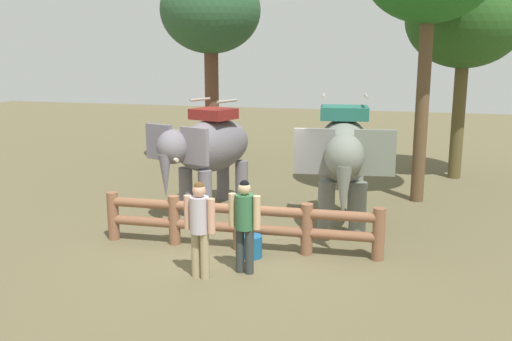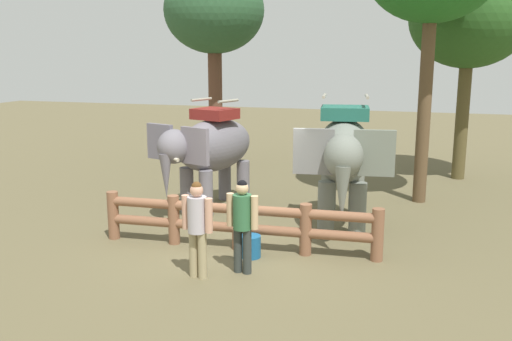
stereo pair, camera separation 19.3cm
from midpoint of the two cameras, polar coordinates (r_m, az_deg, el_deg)
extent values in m
plane|color=brown|center=(11.56, -1.54, -8.17)|extent=(60.00, 60.00, 0.00)
cylinder|color=brown|center=(12.49, -13.95, -4.46)|extent=(0.24, 0.24, 1.05)
cylinder|color=brown|center=(11.92, -7.94, -5.00)|extent=(0.24, 0.24, 1.05)
cylinder|color=brown|center=(11.49, -1.39, -5.53)|extent=(0.24, 0.24, 1.05)
cylinder|color=brown|center=(11.22, 5.59, -6.02)|extent=(0.24, 0.24, 1.05)
cylinder|color=brown|center=(11.12, 12.80, -6.43)|extent=(0.24, 0.24, 1.05)
cylinder|color=brown|center=(11.51, -1.38, -5.89)|extent=(5.61, 0.51, 0.20)
cylinder|color=brown|center=(11.39, -1.39, -3.97)|extent=(5.61, 0.51, 0.20)
cylinder|color=slate|center=(13.85, -4.73, -2.33)|extent=(0.34, 0.34, 1.15)
cylinder|color=slate|center=(14.25, -6.69, -1.96)|extent=(0.34, 0.34, 1.15)
cylinder|color=slate|center=(15.04, -0.95, -1.15)|extent=(0.34, 0.34, 1.15)
cylinder|color=slate|center=(15.41, -2.86, -0.84)|extent=(0.34, 0.34, 1.15)
ellipsoid|color=slate|center=(14.42, -3.80, 2.63)|extent=(1.90, 2.82, 1.34)
ellipsoid|color=slate|center=(13.25, -7.96, 2.46)|extent=(0.96, 1.05, 0.82)
cube|color=slate|center=(12.95, -5.83, 2.51)|extent=(0.76, 0.35, 0.86)
cube|color=slate|center=(13.70, -9.37, 2.92)|extent=(0.76, 0.35, 0.86)
cone|color=slate|center=(13.16, -8.77, -0.55)|extent=(0.31, 0.31, 1.05)
cone|color=beige|center=(13.03, -8.09, 1.24)|extent=(0.36, 0.20, 0.15)
cone|color=beige|center=(13.24, -9.05, 1.37)|extent=(0.36, 0.20, 0.15)
cube|color=maroon|center=(14.31, -3.85, 5.81)|extent=(1.20, 1.12, 0.27)
cylinder|color=#A59E8C|center=(14.01, -2.45, 7.11)|extent=(0.30, 0.76, 0.07)
cylinder|color=#A59E8C|center=(14.56, -5.22, 7.25)|extent=(0.30, 0.76, 0.07)
cylinder|color=slate|center=(12.36, 10.78, -4.03)|extent=(0.37, 0.37, 1.24)
cylinder|color=slate|center=(12.35, 7.61, -3.93)|extent=(0.37, 0.37, 1.24)
cylinder|color=slate|center=(13.98, 10.61, -2.17)|extent=(0.37, 0.37, 1.24)
cylinder|color=slate|center=(13.97, 7.81, -2.08)|extent=(0.37, 0.37, 1.24)
ellipsoid|color=slate|center=(12.91, 9.37, 2.00)|extent=(1.61, 2.93, 1.45)
ellipsoid|color=slate|center=(11.26, 9.42, 1.49)|extent=(0.91, 1.03, 0.88)
cube|color=slate|center=(11.38, 12.46, 1.75)|extent=(0.84, 0.24, 0.93)
cube|color=slate|center=(11.37, 6.39, 1.95)|extent=(0.84, 0.24, 0.93)
cone|color=slate|center=(11.09, 9.30, -2.41)|extent=(0.33, 0.33, 1.14)
cube|color=#216352|center=(12.80, 9.51, 5.83)|extent=(1.17, 1.07, 0.29)
cylinder|color=#A59E8C|center=(12.78, 11.71, 7.42)|extent=(0.19, 0.84, 0.07)
cylinder|color=#A59E8C|center=(12.77, 7.42, 7.56)|extent=(0.19, 0.84, 0.07)
cylinder|color=#2F3633|center=(10.27, -0.37, -8.29)|extent=(0.16, 0.16, 0.84)
cylinder|color=#2F3633|center=(10.35, -1.32, -8.14)|extent=(0.16, 0.16, 0.84)
cylinder|color=#30663F|center=(10.08, -0.86, -4.26)|extent=(0.38, 0.38, 0.64)
cylinder|color=tan|center=(9.98, 0.41, -4.32)|extent=(0.14, 0.14, 0.61)
cylinder|color=tan|center=(10.18, -2.10, -4.02)|extent=(0.14, 0.14, 0.61)
sphere|color=tan|center=(9.97, -0.87, -1.84)|extent=(0.23, 0.23, 0.23)
sphere|color=black|center=(9.95, -0.87, -1.48)|extent=(0.18, 0.18, 0.18)
cylinder|color=tan|center=(10.10, -4.95, -8.67)|extent=(0.16, 0.16, 0.85)
cylinder|color=tan|center=(10.20, -5.84, -8.48)|extent=(0.16, 0.16, 0.85)
cylinder|color=#B5AEB8|center=(9.91, -5.48, -4.51)|extent=(0.40, 0.40, 0.65)
cylinder|color=tan|center=(9.78, -4.28, -4.62)|extent=(0.14, 0.14, 0.62)
cylinder|color=tan|center=(10.04, -6.65, -4.23)|extent=(0.14, 0.14, 0.62)
sphere|color=tan|center=(9.80, -5.53, -2.03)|extent=(0.23, 0.23, 0.23)
sphere|color=#593819|center=(9.78, -5.54, -1.66)|extent=(0.18, 0.18, 0.18)
cylinder|color=brown|center=(15.50, 17.19, 6.35)|extent=(0.35, 0.35, 5.23)
cylinder|color=brown|center=(20.18, -3.89, 6.93)|extent=(0.50, 0.50, 4.48)
ellipsoid|color=#2B5331|center=(20.16, -4.02, 16.02)|extent=(3.49, 3.49, 2.97)
cylinder|color=brown|center=(18.94, 20.61, 5.24)|extent=(0.40, 0.40, 4.05)
ellipsoid|color=#28531F|center=(18.87, 21.29, 14.41)|extent=(3.65, 3.65, 3.10)
cylinder|color=#19598C|center=(11.13, -0.08, -7.76)|extent=(0.42, 0.42, 0.44)
camera|label=1|loc=(0.10, -89.56, 0.09)|focal=39.14mm
camera|label=2|loc=(0.10, 90.44, -0.09)|focal=39.14mm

